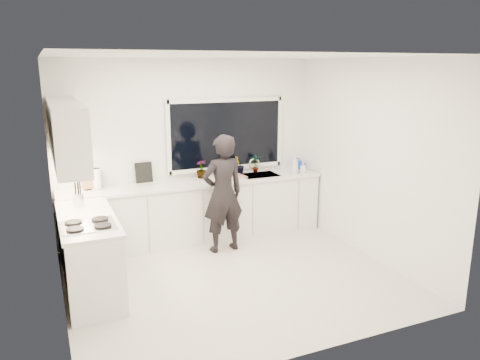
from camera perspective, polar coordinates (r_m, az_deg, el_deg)
name	(u,v)px	position (r m, az deg, el deg)	size (l,w,h in m)	color
floor	(234,278)	(6.01, -0.78, -11.89)	(4.00, 3.50, 0.02)	beige
wall_back	(189,149)	(7.19, -6.23, 3.73)	(4.00, 0.02, 2.70)	white
wall_left	(52,191)	(5.16, -21.92, -1.21)	(0.02, 3.50, 2.70)	white
wall_right	(370,160)	(6.58, 15.57, 2.37)	(0.02, 3.50, 2.70)	white
ceiling	(233,55)	(5.42, -0.88, 15.00)	(4.00, 3.50, 0.02)	white
window	(226,134)	(7.32, -1.68, 5.58)	(1.80, 0.02, 1.00)	black
base_cabinets_back	(197,212)	(7.12, -5.29, -3.90)	(3.92, 0.58, 0.88)	white
base_cabinets_left	(90,256)	(5.79, -17.84, -8.78)	(0.58, 1.60, 0.88)	white
countertop_back	(196,183)	(6.98, -5.35, -0.32)	(3.94, 0.62, 0.04)	silver
countertop_left	(87,218)	(5.63, -18.18, -4.44)	(0.62, 1.60, 0.04)	silver
upper_cabinets	(66,132)	(5.76, -20.42, 5.49)	(0.34, 2.10, 0.70)	white
sink	(260,178)	(7.38, 2.40, 0.26)	(0.58, 0.42, 0.14)	silver
faucet	(254,166)	(7.52, 1.75, 1.77)	(0.03, 0.03, 0.22)	silver
stovetop	(88,225)	(5.29, -18.05, -5.22)	(0.56, 0.48, 0.03)	black
person	(223,194)	(6.57, -2.10, -1.69)	(0.61, 0.40, 1.68)	black
pizza_tray	(231,177)	(7.14, -1.11, 0.34)	(0.42, 0.31, 0.03)	silver
pizza	(231,176)	(7.13, -1.11, 0.47)	(0.38, 0.27, 0.01)	red
watering_can	(298,165)	(7.85, 7.03, 1.85)	(0.14, 0.14, 0.13)	blue
paper_towel_roll	(97,180)	(6.77, -17.03, -0.02)	(0.11, 0.11, 0.26)	white
knife_block	(88,182)	(6.80, -18.06, -0.21)	(0.13, 0.10, 0.22)	#997347
utensil_crock	(79,200)	(6.03, -19.09, -2.33)	(0.13, 0.13, 0.16)	silver
picture_frame_large	(92,178)	(6.90, -17.65, 0.27)	(0.22, 0.02, 0.28)	black
picture_frame_small	(144,172)	(7.00, -11.65, 0.92)	(0.25, 0.02, 0.30)	black
herb_plants	(225,166)	(7.27, -1.78, 1.77)	(1.09, 0.35, 0.34)	#26662D
soap_bottles	(297,165)	(7.48, 6.94, 1.77)	(0.29, 0.15, 0.29)	#D8BF66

